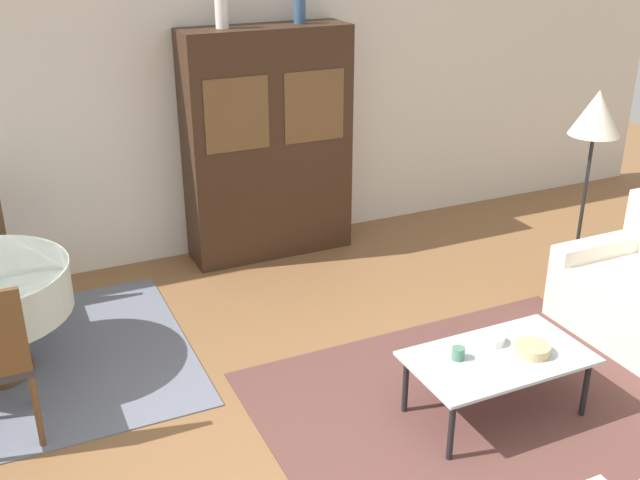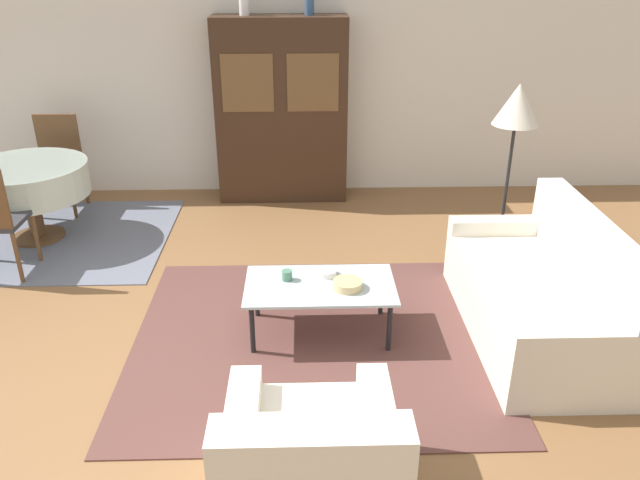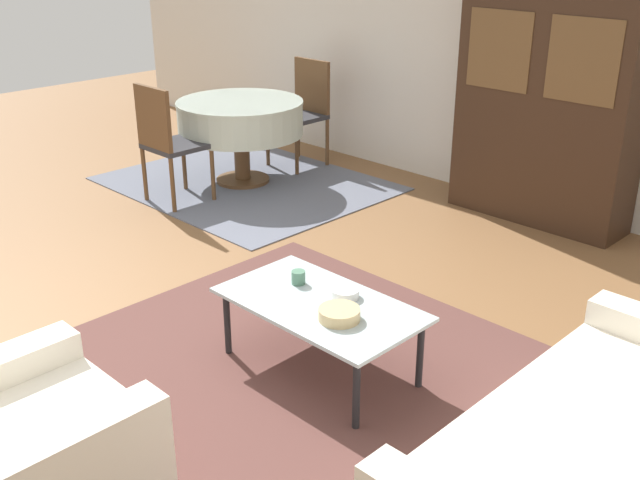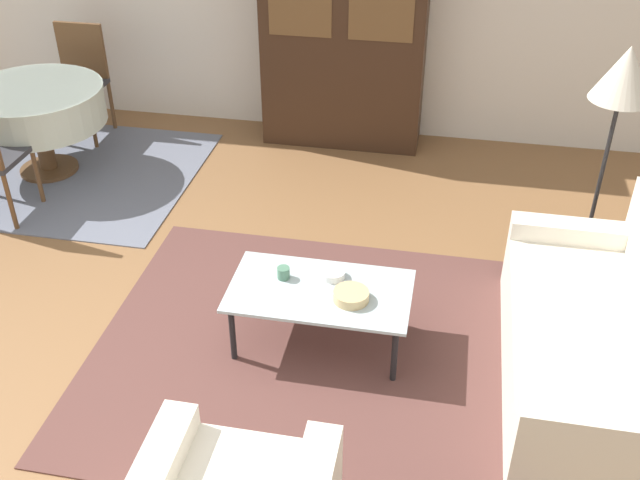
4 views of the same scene
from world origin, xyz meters
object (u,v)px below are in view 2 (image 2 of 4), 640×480
Objects in this scene: armchair at (311,473)px; coffee_table at (320,289)px; cup at (287,275)px; bowl_small at (327,273)px; bowl at (348,284)px; couch at (543,296)px; display_cabinet at (282,111)px; dining_table at (27,181)px; dining_chair_far at (57,158)px; vase_short at (309,4)px; floor_lamp at (517,112)px; vase_tall at (244,0)px.

armchair reaches higher than coffee_table.
cup is 0.52× the size of bowl_small.
bowl is at bearing -17.35° from coffee_table.
display_cabinet is at bearing 34.15° from couch.
armchair reaches higher than bowl_small.
armchair is 4.24m from dining_table.
bowl_small reaches higher than coffee_table.
armchair is 4.88m from dining_chair_far.
bowl_small is at bearing 139.19° from dining_chair_far.
coffee_table is at bearing -89.48° from vase_short.
floor_lamp is at bearing 162.60° from dining_chair_far.
bowl is (2.86, -2.55, -0.13)m from dining_chair_far.
bowl is (-1.44, -1.20, -0.91)m from floor_lamp.
couch reaches higher than coffee_table.
dining_chair_far is at bearing -172.79° from display_cabinet.
vase_tall is (-0.73, 2.65, 1.66)m from bowl_small.
bowl is at bearing -140.31° from floor_lamp.
vase_tall is at bearing 97.54° from armchair.
vase_tall is (-0.35, 0.00, 1.12)m from display_cabinet.
dining_chair_far is 13.28× the size of cup.
couch reaches higher than bowl_small.
display_cabinet reaches higher than bowl.
dining_chair_far is at bearing 139.19° from bowl_small.
coffee_table is 5.14× the size of bowl.
vase_short is (0.30, 0.00, 1.07)m from display_cabinet.
couch is 2.32m from armchair.
couch reaches higher than bowl.
couch is 1.60× the size of dining_table.
dining_table reaches higher than cup.
armchair is at bearing -93.14° from coffee_table.
armchair is 0.82× the size of dining_table.
dining_chair_far reaches higher than bowl_small.
bowl is (0.52, -2.84, -0.54)m from display_cabinet.
coffee_table is at bearing 88.30° from couch.
cup is at bearing 162.94° from coffee_table.
dining_table is at bearing 147.43° from coffee_table.
couch is at bearing -55.85° from display_cabinet.
floor_lamp reaches higher than armchair.
vase_short is (2.65, 0.30, 1.48)m from dining_chair_far.
vase_tall is (-0.59, 4.43, 1.78)m from armchair.
cup is 0.35× the size of vase_short.
floor_lamp is at bearing 58.21° from armchair.
bowl_small is 0.48× the size of vase_tall.
couch is 8.64× the size of bowl.
bowl_small is (-1.54, 0.18, 0.12)m from couch.
display_cabinet reaches higher than couch.
bowl is 0.24m from bowl_small.
floor_lamp reaches higher than bowl.
dining_chair_far is 6.85× the size of bowl_small.
coffee_table is at bearing 86.86° from armchair.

